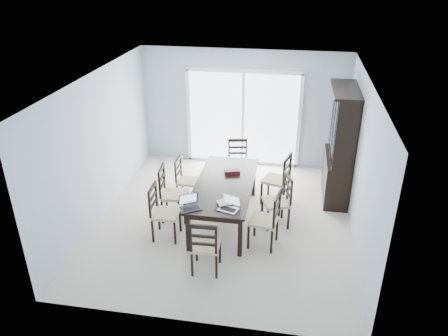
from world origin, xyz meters
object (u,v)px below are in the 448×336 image
Objects in this scene: chair_left_near at (160,206)px; chair_left_mid at (169,187)px; chair_right_far at (281,174)px; hot_tub at (234,127)px; chair_left_far at (183,175)px; china_hutch at (340,146)px; chair_end_near at (205,242)px; chair_right_mid at (281,195)px; game_box at (232,172)px; chair_end_far at (238,157)px; chair_right_near at (270,214)px; cell_phone at (217,210)px; laptop_silver at (228,207)px; dining_table at (224,187)px; laptop_dark at (191,206)px.

chair_left_near is 0.94× the size of chair_left_mid.
chair_right_far is 0.59× the size of hot_tub.
chair_left_far is (0.09, 0.69, -0.09)m from chair_left_mid.
chair_end_near is (-2.06, -2.76, -0.50)m from china_hutch.
chair_left_mid is 1.06× the size of chair_right_mid.
china_hutch is at bearing 23.39° from game_box.
chair_left_mid reaches higher than chair_end_far.
chair_right_far is at bearing 5.29° from chair_right_near.
cell_phone is at bearing 76.39° from chair_left_near.
cell_phone is (-0.17, -0.05, -0.04)m from laptop_silver.
game_box is at bearing 82.15° from chair_end_far.
game_box is at bearing -81.96° from hot_tub.
china_hutch is at bearing 75.05° from cell_phone.
china_hutch reaches higher than chair_end_near.
china_hutch reaches higher than hot_tub.
chair_right_far is 3.00m from hot_tub.
china_hutch reaches higher than chair_left_near.
china_hutch is (2.02, 1.25, 0.40)m from dining_table.
chair_end_far is (0.02, 1.56, -0.11)m from dining_table.
hot_tub is (-0.37, 1.91, -0.07)m from chair_end_far.
china_hutch is 1.86× the size of chair_right_far.
laptop_dark is (0.61, -0.84, 0.18)m from chair_left_mid.
dining_table is at bearing 35.83° from laptop_dark.
china_hutch is 3.60m from chair_left_near.
cell_phone is at bearing 81.09° from chair_end_near.
chair_left_mid is 3.08× the size of laptop_dark.
chair_end_far is 2.78× the size of laptop_dark.
dining_table is 2.03× the size of chair_end_near.
chair_right_mid is at bearing -22.08° from game_box.
laptop_dark is at bearing 30.34° from chair_left_mid.
laptop_dark is at bearing -149.31° from cell_phone.
chair_left_near is at bearing 55.36° from chair_end_far.
chair_end_near is at bearing 47.21° from chair_left_near.
chair_right_mid is (1.90, -0.57, 0.05)m from chair_left_far.
chair_right_near reaches higher than hot_tub.
cell_phone is (1.03, -0.82, 0.13)m from chair_left_mid.
laptop_dark is 3.78× the size of cell_phone.
chair_end_far is at bearing 142.63° from chair_left_mid.
chair_left_far is 0.95× the size of chair_end_far.
chair_right_near is 1.32m from game_box.
laptop_silver is (0.21, -0.86, 0.13)m from dining_table.
chair_left_far is 1.85m from laptop_silver.
chair_right_near is 11.18× the size of cell_phone.
hot_tub reaches higher than laptop_dark.
laptop_dark reaches higher than dining_table.
chair_left_far is 1.03m from game_box.
hot_tub is (-0.43, 3.06, -0.29)m from game_box.
chair_right_mid reaches higher than hot_tub.
chair_left_mid is at bearing -155.19° from game_box.
dining_table is 0.89m from laptop_silver.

